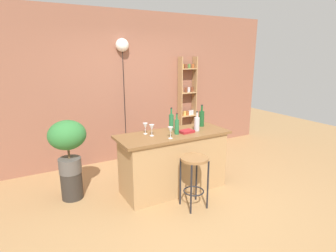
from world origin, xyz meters
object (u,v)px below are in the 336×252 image
at_px(bottle_vinegar, 177,126).
at_px(pendant_globe_light, 122,46).
at_px(spice_shelf, 187,105).
at_px(wine_glass_left, 152,128).
at_px(bottle_soda_blue, 171,121).
at_px(bottle_wine_red, 202,118).
at_px(plant_stool, 72,185).
at_px(wine_glass_right, 145,126).
at_px(wine_glass_center, 171,130).
at_px(cookbook, 186,131).
at_px(bar_stool, 194,170).
at_px(potted_plant, 68,140).
at_px(bottle_sauce_amber, 197,124).

height_order(bottle_vinegar, pendant_globe_light, pendant_globe_light).
relative_size(spice_shelf, wine_glass_left, 12.01).
height_order(bottle_soda_blue, bottle_wine_red, bottle_wine_red).
xyz_separation_m(plant_stool, bottle_wine_red, (2.01, -0.33, 0.83)).
height_order(bottle_wine_red, wine_glass_right, bottle_wine_red).
bearing_deg(bottle_wine_red, pendant_globe_light, 118.86).
bearing_deg(plant_stool, wine_glass_right, -16.08).
relative_size(wine_glass_center, cookbook, 0.78).
xyz_separation_m(bar_stool, wine_glass_center, (-0.15, 0.37, 0.47)).
bearing_deg(potted_plant, bar_stool, -36.62).
xyz_separation_m(bar_stool, cookbook, (0.20, 0.51, 0.38)).
xyz_separation_m(plant_stool, wine_glass_center, (1.25, -0.67, 0.81)).
xyz_separation_m(potted_plant, bottle_soda_blue, (1.48, -0.28, 0.15)).
xyz_separation_m(potted_plant, cookbook, (1.60, -0.53, 0.04)).
height_order(bottle_sauce_amber, wine_glass_right, bottle_sauce_amber).
bearing_deg(bar_stool, potted_plant, 143.38).
xyz_separation_m(spice_shelf, wine_glass_left, (-1.54, -1.46, 0.03)).
bearing_deg(wine_glass_center, wine_glass_left, 125.55).
relative_size(bar_stool, cookbook, 3.38).
distance_m(plant_stool, wine_glass_left, 1.41).
xyz_separation_m(bottle_sauce_amber, wine_glass_left, (-0.71, 0.09, 0.00)).
height_order(bottle_wine_red, wine_glass_left, bottle_wine_red).
distance_m(bottle_soda_blue, bottle_sauce_amber, 0.39).
xyz_separation_m(bar_stool, pendant_globe_light, (-0.16, 2.12, 1.62)).
bearing_deg(bottle_sauce_amber, bar_stool, -126.85).
relative_size(spice_shelf, bottle_vinegar, 6.40).
bearing_deg(cookbook, wine_glass_right, 152.68).
xyz_separation_m(bar_stool, bottle_vinegar, (0.04, 0.52, 0.47)).
bearing_deg(wine_glass_center, potted_plant, 151.89).
relative_size(plant_stool, pendant_globe_light, 0.17).
distance_m(plant_stool, bottle_sauce_amber, 2.03).
xyz_separation_m(wine_glass_center, wine_glass_right, (-0.21, 0.37, 0.00)).
relative_size(plant_stool, wine_glass_center, 2.43).
bearing_deg(potted_plant, bottle_vinegar, -19.95).
xyz_separation_m(potted_plant, bottle_vinegar, (1.43, -0.52, 0.14)).
xyz_separation_m(bottle_wine_red, bottle_vinegar, (-0.58, -0.19, -0.02)).
relative_size(bottle_soda_blue, pendant_globe_light, 0.15).
height_order(bar_stool, spice_shelf, spice_shelf).
distance_m(spice_shelf, wine_glass_left, 2.12).
bearing_deg(plant_stool, bottle_soda_blue, -10.72).
relative_size(potted_plant, bottle_soda_blue, 2.19).
xyz_separation_m(bottle_soda_blue, wine_glass_center, (-0.23, -0.39, -0.01)).
distance_m(bottle_sauce_amber, wine_glass_center, 0.56).
bearing_deg(plant_stool, wine_glass_left, -21.68).
bearing_deg(spice_shelf, wine_glass_center, -128.87).
height_order(bottle_soda_blue, cookbook, bottle_soda_blue).
relative_size(bottle_wine_red, cookbook, 1.67).
bearing_deg(bar_stool, bottle_soda_blue, 83.83).
distance_m(potted_plant, bottle_soda_blue, 1.51).
xyz_separation_m(wine_glass_left, wine_glass_right, (-0.04, 0.13, 0.00)).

